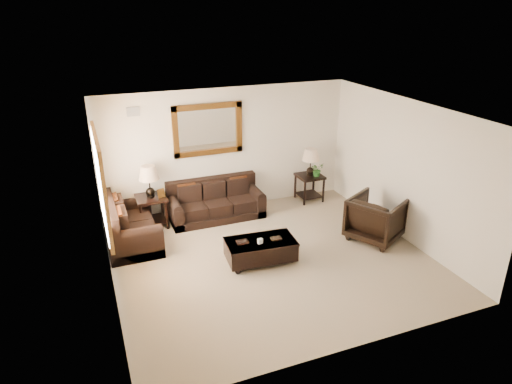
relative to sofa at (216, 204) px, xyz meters
name	(u,v)px	position (x,y,z in m)	size (l,w,h in m)	color
room	(273,191)	(0.42, -2.11, 1.05)	(5.51, 5.01, 2.71)	gray
window	(102,183)	(-2.28, -1.21, 1.25)	(0.07, 1.96, 1.66)	white
mirror	(208,130)	(0.00, 0.36, 1.55)	(1.50, 0.06, 1.10)	#542910
air_vent	(133,112)	(-1.48, 0.37, 2.05)	(0.25, 0.02, 0.18)	#999999
sofa	(216,204)	(0.00, 0.00, 0.00)	(1.99, 0.86, 0.81)	black
loveseat	(129,228)	(-1.89, -0.55, 0.04)	(0.95, 1.61, 0.90)	black
end_table_left	(150,187)	(-1.34, 0.05, 0.56)	(0.60, 0.60, 1.32)	black
end_table_right	(310,167)	(2.31, 0.07, 0.52)	(0.57, 0.57, 1.25)	black
coffee_table	(260,248)	(0.21, -2.08, -0.03)	(1.29, 0.77, 0.52)	black
armchair	(376,216)	(2.62, -2.10, 0.18)	(0.93, 0.87, 0.96)	black
potted_plant	(317,171)	(2.43, -0.03, 0.45)	(0.28, 0.32, 0.25)	#245C1F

